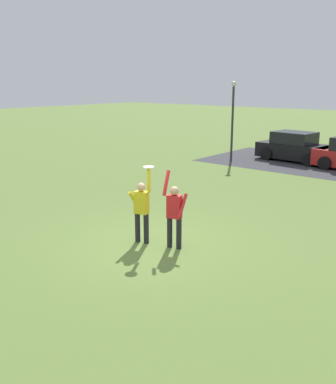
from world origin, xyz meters
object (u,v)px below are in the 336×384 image
Objects in this scene: frisbee_disc at (149,167)px; lamppost_by_lot at (233,114)px; person_catcher at (142,207)px; person_defender at (174,212)px; parked_car_black at (295,148)px.

frisbee_disc is 12.91m from lamppost_by_lot.
person_defender is (0.91, 0.26, -0.00)m from person_catcher.
person_defender is 0.48× the size of lamppost_by_lot.
person_defender is 0.48× the size of parked_car_black.
person_defender is at bearing -64.78° from lamppost_by_lot.
person_defender is at bearing -0.00° from person_catcher.
parked_car_black is (-2.22, 14.31, -1.37)m from frisbee_disc.
parked_car_black is (-2.91, 14.11, -0.25)m from person_defender.
person_defender reaches higher than parked_car_black.
person_defender is at bearing -72.78° from parked_car_black.
frisbee_disc reaches higher than person_defender.
frisbee_disc is 0.07× the size of lamppost_by_lot.
person_catcher is at bearing -0.00° from person_defender.
lamppost_by_lot reaches higher than parked_car_black.
parked_car_black is at bearing 98.81° from frisbee_disc.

